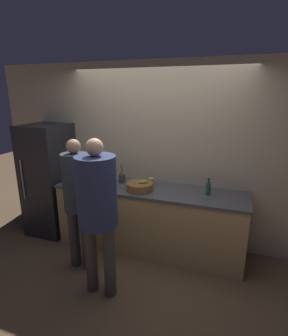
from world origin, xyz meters
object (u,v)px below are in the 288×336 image
at_px(refrigerator, 50,179).
at_px(cup_yellow, 151,181).
at_px(person_center, 97,203).
at_px(bottle_green, 208,188).
at_px(fruit_bowl, 140,187).
at_px(person_left, 77,196).
at_px(utensil_crock, 122,178).
at_px(bottle_red, 93,169).

xyz_separation_m(refrigerator, cup_yellow, (1.62, 0.18, 0.10)).
relative_size(person_center, cup_yellow, 19.50).
relative_size(person_center, bottle_green, 7.97).
distance_m(fruit_bowl, bottle_green, 0.89).
xyz_separation_m(person_left, utensil_crock, (0.23, 0.80, 0.01)).
xyz_separation_m(person_center, fruit_bowl, (0.13, 0.91, -0.12)).
distance_m(refrigerator, fruit_bowl, 1.56).
bearing_deg(refrigerator, utensil_crock, 5.05).
bearing_deg(person_left, fruit_bowl, 45.11).
bearing_deg(refrigerator, person_center, -35.50).
height_order(fruit_bowl, bottle_red, bottle_red).
distance_m(person_left, cup_yellow, 1.09).
height_order(fruit_bowl, utensil_crock, utensil_crock).
bearing_deg(utensil_crock, bottle_red, 163.88).
relative_size(utensil_crock, bottle_green, 1.29).
height_order(person_center, bottle_green, person_center).
bearing_deg(person_center, bottle_red, 122.06).
xyz_separation_m(utensil_crock, bottle_green, (1.23, -0.07, 0.01)).
xyz_separation_m(utensil_crock, cup_yellow, (0.42, 0.07, -0.03)).
height_order(person_left, fruit_bowl, person_left).
height_order(refrigerator, bottle_red, refrigerator).
height_order(utensil_crock, bottle_red, utensil_crock).
bearing_deg(utensil_crock, refrigerator, -174.95).
bearing_deg(person_center, bottle_green, 46.40).
height_order(refrigerator, fruit_bowl, refrigerator).
bearing_deg(cup_yellow, utensil_crock, -170.53).
xyz_separation_m(fruit_bowl, bottle_red, (-0.94, 0.38, 0.05)).
relative_size(bottle_red, cup_yellow, 2.80).
height_order(refrigerator, utensil_crock, refrigerator).
distance_m(refrigerator, bottle_green, 2.44).
relative_size(utensil_crock, bottle_red, 1.13).
bearing_deg(bottle_red, cup_yellow, -5.56).
height_order(fruit_bowl, bottle_green, bottle_green).
relative_size(fruit_bowl, bottle_green, 1.62).
bearing_deg(cup_yellow, bottle_green, -9.85).
xyz_separation_m(refrigerator, utensil_crock, (1.20, 0.11, 0.12)).
height_order(refrigerator, cup_yellow, refrigerator).
distance_m(person_left, person_center, 0.57).
bearing_deg(utensil_crock, bottle_green, -3.26).
xyz_separation_m(person_center, utensil_crock, (-0.23, 1.13, -0.10)).
xyz_separation_m(fruit_bowl, cup_yellow, (0.07, 0.29, -0.01)).
bearing_deg(utensil_crock, person_left, -106.09).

